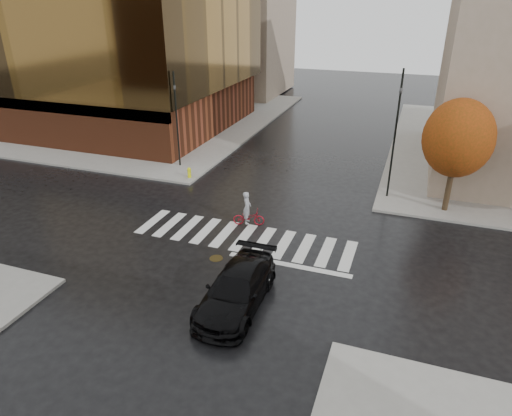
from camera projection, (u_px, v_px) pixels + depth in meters
The scene contains 12 objects.
ground at pixel (240, 242), 23.61m from camera, with size 120.00×120.00×0.00m, color black.
sidewalk_nw at pixel (128, 115), 47.88m from camera, with size 30.00×30.00×0.15m, color gray.
crosswalk at pixel (244, 237), 24.03m from camera, with size 12.00×3.00×0.01m, color silver.
office_glass at pixel (89, 34), 42.12m from camera, with size 27.00×19.00×16.00m.
building_nw_far at pixel (228, 7), 55.69m from camera, with size 14.00×12.00×20.00m, color gray.
tree_ne_a at pixel (458, 138), 24.96m from camera, with size 3.80×3.80×6.50m.
sedan at pixel (236, 289), 18.49m from camera, with size 2.19×5.39×1.56m, color black.
cyclist at pixel (248, 214), 25.08m from camera, with size 1.82×1.05×1.96m.
traffic_light_nw at pixel (176, 115), 32.15m from camera, with size 0.19×0.17×6.73m.
traffic_light_ne at pixel (396, 126), 26.71m from camera, with size 0.16×0.19×7.75m.
fire_hydrant at pixel (189, 172), 31.31m from camera, with size 0.26×0.26×0.73m.
manhole at pixel (216, 258), 22.12m from camera, with size 0.66×0.66×0.01m, color #463819.
Camera 1 is at (7.73, -19.13, 11.63)m, focal length 32.00 mm.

